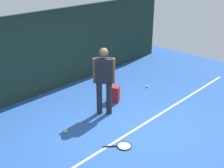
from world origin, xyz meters
name	(u,v)px	position (x,y,z in m)	size (l,w,h in m)	color
ground_plane	(125,129)	(0.00, 0.00, 0.00)	(12.00, 12.00, 0.00)	#234C93
back_fence	(44,53)	(0.00, 3.00, 1.15)	(10.00, 0.10, 2.31)	#192D23
court_line	(131,132)	(0.00, -0.19, 0.00)	(9.00, 0.05, 0.00)	white
tennis_player	(104,78)	(0.20, 0.85, 0.97)	(0.43, 0.45, 1.70)	black
tennis_racket	(123,146)	(-0.53, -0.42, 0.01)	(0.57, 0.54, 0.03)	black
backpack	(114,94)	(0.84, 1.13, 0.21)	(0.37, 0.36, 0.44)	maroon
tennis_ball_near_player	(147,86)	(2.18, 1.03, 0.03)	(0.07, 0.07, 0.07)	#CCE033
tennis_ball_by_fence	(66,132)	(-1.03, 0.84, 0.03)	(0.07, 0.07, 0.07)	#CCE033
water_bottle	(109,75)	(1.86, 2.29, 0.13)	(0.07, 0.07, 0.27)	white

